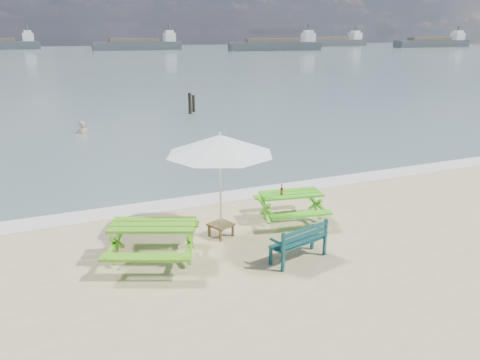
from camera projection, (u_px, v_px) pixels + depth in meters
name	position (u px, v px, depth m)	size (l,w,h in m)	color
sea	(61.00, 58.00, 83.74)	(300.00, 300.00, 0.00)	slate
foam_strip	(213.00, 198.00, 13.18)	(22.00, 0.90, 0.01)	silver
picnic_table_left	(154.00, 243.00, 9.51)	(2.30, 2.40, 0.81)	#53A619
picnic_table_right	(291.00, 207.00, 11.58)	(1.75, 1.89, 0.72)	#45B91C
park_bench	(298.00, 249.00, 9.58)	(1.33, 0.72, 0.78)	#0E3B3E
side_table	(221.00, 230.00, 10.71)	(0.63, 0.63, 0.31)	brown
patio_umbrella	(220.00, 145.00, 10.11)	(3.14, 3.14, 2.38)	silver
beer_bottle	(282.00, 191.00, 11.31)	(0.07, 0.07, 0.26)	brown
swimmer	(83.00, 139.00, 21.77)	(0.61, 0.41, 1.65)	tan
mooring_pilings	(191.00, 105.00, 26.96)	(0.58, 0.78, 1.40)	black
cargo_ships	(256.00, 44.00, 134.52)	(149.58, 42.17, 4.40)	#393F43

